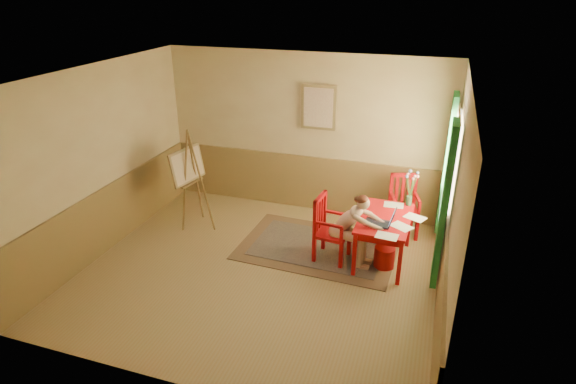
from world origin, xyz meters
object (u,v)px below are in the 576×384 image
(chair_left, at_px, (329,229))
(chair_back, at_px, (403,205))
(easel, at_px, (189,170))
(figure, at_px, (352,226))
(table, at_px, (385,223))
(laptop, at_px, (382,221))

(chair_left, height_order, chair_back, chair_left)
(chair_left, distance_m, chair_back, 1.50)
(easel, bearing_deg, figure, -7.92)
(table, xyz_separation_m, figure, (-0.44, -0.23, -0.01))
(table, height_order, easel, easel)
(table, distance_m, laptop, 0.28)
(chair_back, bearing_deg, chair_left, -129.82)
(chair_left, relative_size, laptop, 2.39)
(laptop, bearing_deg, table, 86.33)
(figure, bearing_deg, chair_back, 61.97)
(figure, height_order, easel, easel)
(figure, bearing_deg, chair_left, 174.84)
(figure, relative_size, laptop, 2.66)
(chair_left, distance_m, figure, 0.35)
(chair_back, xyz_separation_m, easel, (-3.44, -0.79, 0.50))
(table, relative_size, easel, 0.72)
(table, xyz_separation_m, chair_left, (-0.78, -0.20, -0.12))
(chair_left, xyz_separation_m, figure, (0.33, -0.03, 0.12))
(laptop, bearing_deg, chair_back, 80.48)
(table, relative_size, chair_back, 1.22)
(figure, xyz_separation_m, easel, (-2.81, 0.39, 0.38))
(table, bearing_deg, easel, 177.10)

